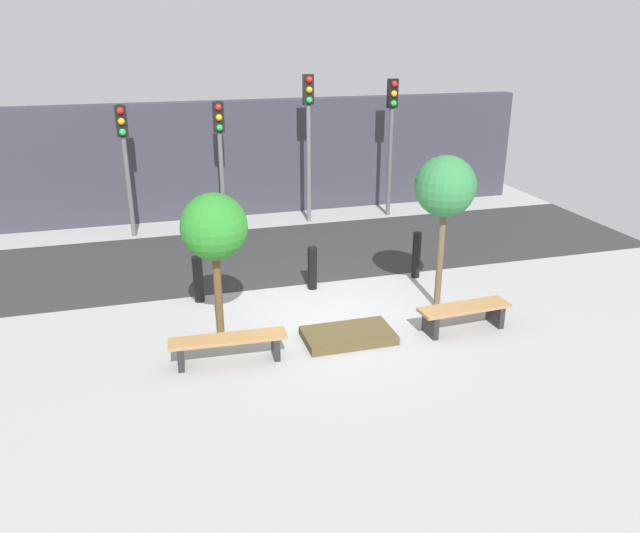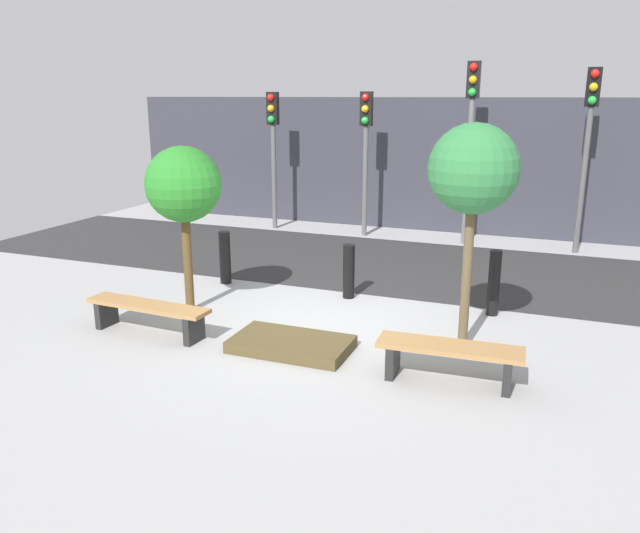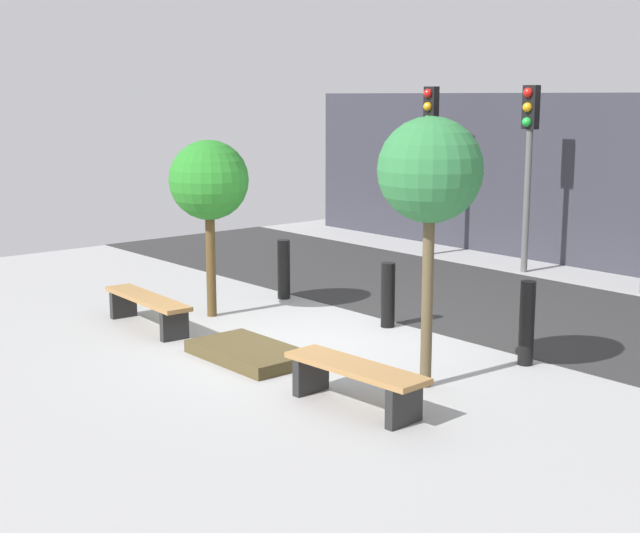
{
  "view_description": "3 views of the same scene",
  "coord_description": "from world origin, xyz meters",
  "px_view_note": "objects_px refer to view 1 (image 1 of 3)",
  "views": [
    {
      "loc": [
        -3.19,
        -10.28,
        5.18
      ],
      "look_at": [
        -0.36,
        -0.37,
        1.21
      ],
      "focal_mm": 35.0,
      "sensor_mm": 36.0,
      "label": 1
    },
    {
      "loc": [
        3.19,
        -8.09,
        3.32
      ],
      "look_at": [
        0.11,
        -0.17,
        0.98
      ],
      "focal_mm": 35.0,
      "sensor_mm": 36.0,
      "label": 2
    },
    {
      "loc": [
        8.64,
        -7.19,
        3.21
      ],
      "look_at": [
        0.5,
        -0.22,
        1.15
      ],
      "focal_mm": 50.0,
      "sensor_mm": 36.0,
      "label": 3
    }
  ],
  "objects_px": {
    "traffic_light_mid_east": "(309,123)",
    "traffic_light_west": "(124,147)",
    "bench_left": "(228,344)",
    "bollard_center": "(416,255)",
    "bench_right": "(464,313)",
    "tree_behind_left_bench": "(214,228)",
    "planter_bed": "(348,336)",
    "traffic_light_east": "(392,123)",
    "bollard_far_left": "(198,279)",
    "bollard_left": "(312,268)",
    "tree_behind_right_bench": "(445,188)",
    "traffic_light_mid_west": "(220,142)"
  },
  "relations": [
    {
      "from": "bench_right",
      "to": "bench_left",
      "type": "bearing_deg",
      "value": 176.99
    },
    {
      "from": "planter_bed",
      "to": "bollard_left",
      "type": "xyz_separation_m",
      "value": [
        0.0,
        2.41,
        0.38
      ]
    },
    {
      "from": "tree_behind_left_bench",
      "to": "bollard_left",
      "type": "height_order",
      "value": "tree_behind_left_bench"
    },
    {
      "from": "traffic_light_east",
      "to": "bollard_far_left",
      "type": "bearing_deg",
      "value": -141.6
    },
    {
      "from": "tree_behind_left_bench",
      "to": "tree_behind_right_bench",
      "type": "xyz_separation_m",
      "value": [
        4.29,
        -0.0,
        0.41
      ]
    },
    {
      "from": "tree_behind_left_bench",
      "to": "bollard_far_left",
      "type": "bearing_deg",
      "value": 98.23
    },
    {
      "from": "bench_right",
      "to": "traffic_light_west",
      "type": "distance_m",
      "value": 9.54
    },
    {
      "from": "bollard_left",
      "to": "traffic_light_mid_west",
      "type": "height_order",
      "value": "traffic_light_mid_west"
    },
    {
      "from": "bench_left",
      "to": "bollard_left",
      "type": "distance_m",
      "value": 3.38
    },
    {
      "from": "bench_left",
      "to": "bollard_center",
      "type": "xyz_separation_m",
      "value": [
        4.51,
        2.61,
        0.18
      ]
    },
    {
      "from": "bench_right",
      "to": "bollard_center",
      "type": "relative_size",
      "value": 1.68
    },
    {
      "from": "bollard_far_left",
      "to": "bollard_left",
      "type": "distance_m",
      "value": 2.36
    },
    {
      "from": "bench_left",
      "to": "bollard_left",
      "type": "relative_size",
      "value": 2.11
    },
    {
      "from": "bench_left",
      "to": "traffic_light_west",
      "type": "xyz_separation_m",
      "value": [
        -1.46,
        7.34,
        2.02
      ]
    },
    {
      "from": "tree_behind_left_bench",
      "to": "bollard_far_left",
      "type": "xyz_separation_m",
      "value": [
        -0.22,
        1.53,
        -1.52
      ]
    },
    {
      "from": "bench_right",
      "to": "planter_bed",
      "type": "xyz_separation_m",
      "value": [
        -2.14,
        0.2,
        -0.26
      ]
    },
    {
      "from": "traffic_light_west",
      "to": "traffic_light_east",
      "type": "distance_m",
      "value": 7.22
    },
    {
      "from": "tree_behind_right_bench",
      "to": "traffic_light_mid_west",
      "type": "relative_size",
      "value": 0.88
    },
    {
      "from": "bollard_center",
      "to": "planter_bed",
      "type": "bearing_deg",
      "value": -134.48
    },
    {
      "from": "planter_bed",
      "to": "traffic_light_mid_east",
      "type": "height_order",
      "value": "traffic_light_mid_east"
    },
    {
      "from": "tree_behind_right_bench",
      "to": "bollard_far_left",
      "type": "distance_m",
      "value": 5.13
    },
    {
      "from": "bollard_left",
      "to": "bollard_center",
      "type": "xyz_separation_m",
      "value": [
        2.36,
        0.0,
        0.06
      ]
    },
    {
      "from": "tree_behind_left_bench",
      "to": "traffic_light_east",
      "type": "relative_size",
      "value": 0.67
    },
    {
      "from": "planter_bed",
      "to": "bollard_left",
      "type": "relative_size",
      "value": 1.72
    },
    {
      "from": "bench_right",
      "to": "traffic_light_east",
      "type": "distance_m",
      "value": 7.84
    },
    {
      "from": "traffic_light_mid_east",
      "to": "traffic_light_west",
      "type": "bearing_deg",
      "value": -179.98
    },
    {
      "from": "bench_right",
      "to": "traffic_light_east",
      "type": "bearing_deg",
      "value": 75.71
    },
    {
      "from": "bollard_center",
      "to": "bench_right",
      "type": "bearing_deg",
      "value": -94.86
    },
    {
      "from": "traffic_light_west",
      "to": "traffic_light_mid_east",
      "type": "xyz_separation_m",
      "value": [
        4.81,
        0.0,
        0.41
      ]
    },
    {
      "from": "bollard_center",
      "to": "tree_behind_left_bench",
      "type": "bearing_deg",
      "value": -161.23
    },
    {
      "from": "traffic_light_east",
      "to": "traffic_light_mid_east",
      "type": "bearing_deg",
      "value": 179.99
    },
    {
      "from": "traffic_light_mid_east",
      "to": "traffic_light_east",
      "type": "height_order",
      "value": "traffic_light_mid_east"
    },
    {
      "from": "tree_behind_left_bench",
      "to": "bollard_left",
      "type": "bearing_deg",
      "value": 35.57
    },
    {
      "from": "bench_right",
      "to": "bollard_center",
      "type": "distance_m",
      "value": 2.62
    },
    {
      "from": "bench_right",
      "to": "planter_bed",
      "type": "distance_m",
      "value": 2.17
    },
    {
      "from": "traffic_light_mid_west",
      "to": "traffic_light_mid_east",
      "type": "height_order",
      "value": "traffic_light_mid_east"
    },
    {
      "from": "bench_left",
      "to": "bollard_left",
      "type": "height_order",
      "value": "bollard_left"
    },
    {
      "from": "bench_left",
      "to": "tree_behind_left_bench",
      "type": "distance_m",
      "value": 1.98
    },
    {
      "from": "traffic_light_west",
      "to": "planter_bed",
      "type": "bearing_deg",
      "value": -63.19
    },
    {
      "from": "bollard_far_left",
      "to": "bollard_left",
      "type": "height_order",
      "value": "bollard_far_left"
    },
    {
      "from": "planter_bed",
      "to": "traffic_light_mid_west",
      "type": "height_order",
      "value": "traffic_light_mid_west"
    },
    {
      "from": "bench_left",
      "to": "tree_behind_left_bench",
      "type": "relative_size",
      "value": 0.75
    },
    {
      "from": "bench_left",
      "to": "traffic_light_east",
      "type": "bearing_deg",
      "value": 54.93
    },
    {
      "from": "bollard_center",
      "to": "bollard_left",
      "type": "bearing_deg",
      "value": 180.0
    },
    {
      "from": "tree_behind_right_bench",
      "to": "traffic_light_mid_west",
      "type": "distance_m",
      "value": 7.1
    },
    {
      "from": "bench_right",
      "to": "tree_behind_left_bench",
      "type": "height_order",
      "value": "tree_behind_left_bench"
    },
    {
      "from": "bollard_far_left",
      "to": "traffic_light_mid_east",
      "type": "bearing_deg",
      "value": 53.0
    },
    {
      "from": "planter_bed",
      "to": "tree_behind_left_bench",
      "type": "relative_size",
      "value": 0.61
    },
    {
      "from": "tree_behind_left_bench",
      "to": "traffic_light_west",
      "type": "bearing_deg",
      "value": 103.16
    },
    {
      "from": "planter_bed",
      "to": "bollard_center",
      "type": "xyz_separation_m",
      "value": [
        2.36,
        2.41,
        0.44
      ]
    }
  ]
}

